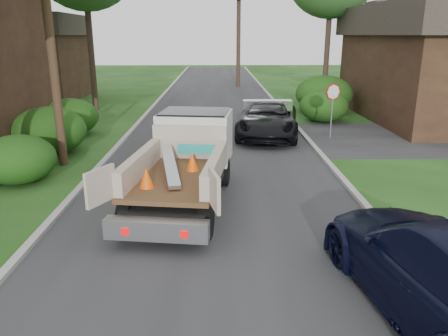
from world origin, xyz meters
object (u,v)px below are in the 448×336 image
stop_sign (333,99)px  house_left_far (27,56)px  utility_pole (48,14)px  black_pickup (268,119)px  flatbed_truck (189,153)px

stop_sign → house_left_far: 22.81m
utility_pole → black_pickup: utility_pole is taller
flatbed_truck → utility_pole: bearing=154.6°
flatbed_truck → house_left_far: bearing=129.8°
flatbed_truck → black_pickup: (3.15, 7.53, -0.44)m
utility_pole → flatbed_truck: 6.86m
house_left_far → black_pickup: (15.90, -12.53, -2.26)m
utility_pole → house_left_far: 18.93m
stop_sign → black_pickup: (-2.80, 0.47, -0.98)m
stop_sign → house_left_far: size_ratio=0.33×
stop_sign → house_left_far: bearing=145.2°
utility_pole → black_pickup: size_ratio=1.75×
house_left_far → black_pickup: house_left_far is taller
utility_pole → stop_sign: bearing=20.6°
house_left_far → flatbed_truck: bearing=-57.6°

